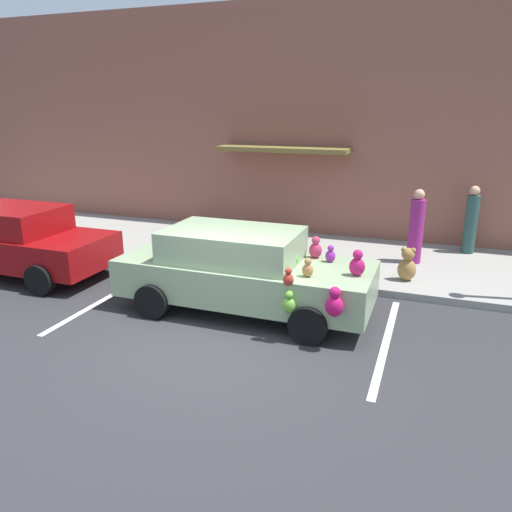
{
  "coord_description": "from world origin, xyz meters",
  "views": [
    {
      "loc": [
        3.17,
        -6.56,
        3.7
      ],
      "look_at": [
        -0.01,
        2.0,
        0.9
      ],
      "focal_mm": 34.62,
      "sensor_mm": 36.0,
      "label": 1
    }
  ],
  "objects_px": {
    "parked_sedan_behind": "(21,241)",
    "pedestrian_near_shopfront": "(471,222)",
    "pedestrian_walking_past": "(416,229)",
    "plush_covered_car": "(242,270)",
    "teddy_bear_on_sidewalk": "(407,265)"
  },
  "relations": [
    {
      "from": "parked_sedan_behind",
      "to": "pedestrian_near_shopfront",
      "type": "xyz_separation_m",
      "value": [
        9.51,
        4.82,
        0.16
      ]
    },
    {
      "from": "pedestrian_near_shopfront",
      "to": "pedestrian_walking_past",
      "type": "relative_size",
      "value": 0.97
    },
    {
      "from": "parked_sedan_behind",
      "to": "pedestrian_walking_past",
      "type": "height_order",
      "value": "pedestrian_walking_past"
    },
    {
      "from": "plush_covered_car",
      "to": "teddy_bear_on_sidewalk",
      "type": "relative_size",
      "value": 6.43
    },
    {
      "from": "parked_sedan_behind",
      "to": "pedestrian_walking_past",
      "type": "distance_m",
      "value": 9.0
    },
    {
      "from": "teddy_bear_on_sidewalk",
      "to": "pedestrian_near_shopfront",
      "type": "xyz_separation_m",
      "value": [
        1.29,
        2.66,
        0.47
      ]
    },
    {
      "from": "plush_covered_car",
      "to": "pedestrian_walking_past",
      "type": "bearing_deg",
      "value": 52.62
    },
    {
      "from": "plush_covered_car",
      "to": "teddy_bear_on_sidewalk",
      "type": "bearing_deg",
      "value": 40.34
    },
    {
      "from": "plush_covered_car",
      "to": "pedestrian_walking_past",
      "type": "xyz_separation_m",
      "value": [
        2.84,
        3.72,
        0.17
      ]
    },
    {
      "from": "teddy_bear_on_sidewalk",
      "to": "plush_covered_car",
      "type": "bearing_deg",
      "value": -139.66
    },
    {
      "from": "teddy_bear_on_sidewalk",
      "to": "pedestrian_walking_past",
      "type": "bearing_deg",
      "value": 87.41
    },
    {
      "from": "plush_covered_car",
      "to": "pedestrian_walking_past",
      "type": "height_order",
      "value": "pedestrian_walking_past"
    },
    {
      "from": "plush_covered_car",
      "to": "teddy_bear_on_sidewalk",
      "type": "distance_m",
      "value": 3.66
    },
    {
      "from": "plush_covered_car",
      "to": "teddy_bear_on_sidewalk",
      "type": "height_order",
      "value": "plush_covered_car"
    },
    {
      "from": "pedestrian_near_shopfront",
      "to": "parked_sedan_behind",
      "type": "bearing_deg",
      "value": -153.12
    }
  ]
}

